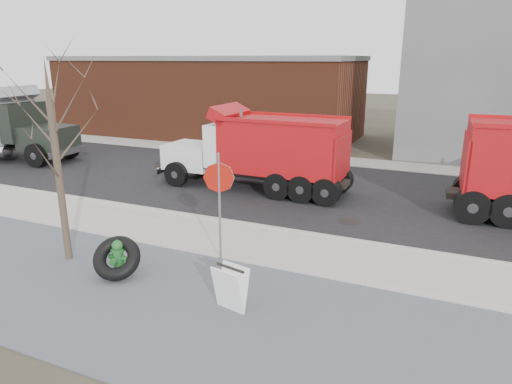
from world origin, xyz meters
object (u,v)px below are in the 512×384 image
at_px(truck_tire, 117,258).
at_px(stop_sign, 219,190).
at_px(sandwich_board, 231,288).
at_px(dump_truck_red_b, 260,149).
at_px(fire_hydrant, 118,259).

distance_m(truck_tire, stop_sign, 2.97).
bearing_deg(sandwich_board, dump_truck_red_b, 122.24).
bearing_deg(truck_tire, dump_truck_red_b, 89.02).
xyz_separation_m(stop_sign, sandwich_board, (1.34, -2.07, -1.44)).
relative_size(sandwich_board, dump_truck_red_b, 0.13).
bearing_deg(truck_tire, stop_sign, 44.14).
relative_size(truck_tire, sandwich_board, 1.47).
xyz_separation_m(fire_hydrant, stop_sign, (1.90, 1.71, 1.54)).
height_order(sandwich_board, dump_truck_red_b, dump_truck_red_b).
relative_size(fire_hydrant, sandwich_board, 0.94).
height_order(fire_hydrant, sandwich_board, sandwich_board).
bearing_deg(stop_sign, dump_truck_red_b, 109.38).
bearing_deg(fire_hydrant, stop_sign, 37.06).
height_order(fire_hydrant, dump_truck_red_b, dump_truck_red_b).
bearing_deg(truck_tire, fire_hydrant, 113.76).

